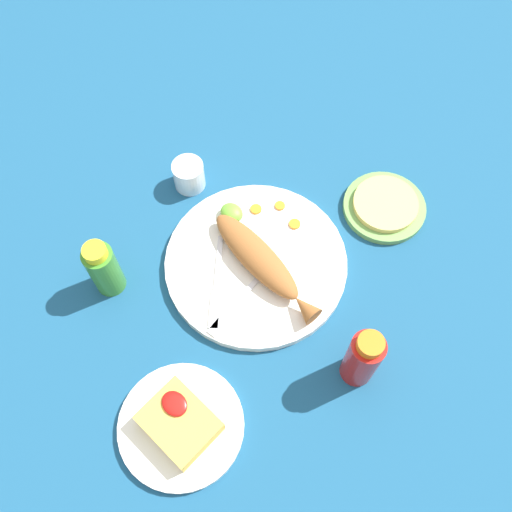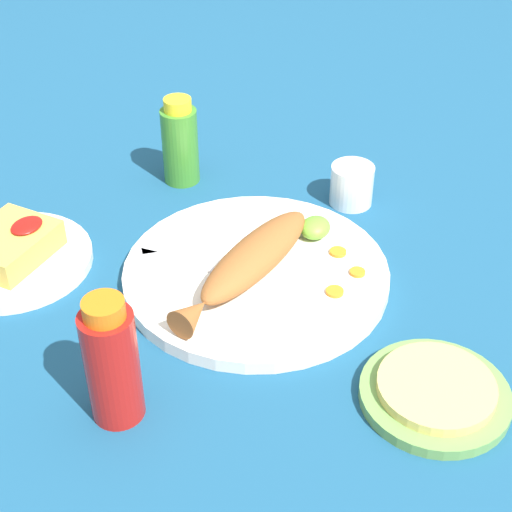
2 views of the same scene
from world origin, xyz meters
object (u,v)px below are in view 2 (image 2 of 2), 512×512
hot_sauce_bottle_green (180,143)px  salt_cup (352,187)px  fork_near (188,264)px  main_plate (256,274)px  tortilla_plate (435,395)px  fork_far (201,243)px  hot_sauce_bottle_red (112,363)px  fried_fish (249,261)px  side_plate_fries (13,260)px

hot_sauce_bottle_green → salt_cup: (0.06, -0.25, -0.04)m
fork_near → salt_cup: bearing=-121.5°
main_plate → tortilla_plate: bearing=-110.5°
salt_cup → hot_sauce_bottle_green: bearing=102.4°
fork_far → salt_cup: salt_cup is taller
hot_sauce_bottle_green → hot_sauce_bottle_red: bearing=-157.2°
fried_fish → fork_far: bearing=77.7°
main_plate → fork_far: 0.09m
fork_near → main_plate: bearing=-163.4°
main_plate → salt_cup: bearing=-10.8°
salt_cup → tortilla_plate: 0.39m
fried_fish → hot_sauce_bottle_green: bearing=55.4°
hot_sauce_bottle_red → salt_cup: 0.50m
main_plate → fork_near: 0.09m
main_plate → fork_far: fork_far is taller
fried_fish → fork_near: size_ratio=1.46×
main_plate → tortilla_plate: (-0.10, -0.26, -0.00)m
hot_sauce_bottle_green → side_plate_fries: size_ratio=0.65×
salt_cup → tortilla_plate: size_ratio=0.39×
fried_fish → fork_far: 0.09m
fried_fish → fork_near: (-0.02, 0.08, -0.02)m
fried_fish → hot_sauce_bottle_green: (0.18, 0.21, 0.02)m
fried_fish → salt_cup: size_ratio=4.34×
main_plate → hot_sauce_bottle_green: (0.17, 0.21, 0.05)m
hot_sauce_bottle_red → side_plate_fries: size_ratio=0.74×
main_plate → hot_sauce_bottle_green: size_ratio=2.52×
tortilla_plate → salt_cup: bearing=34.4°
salt_cup → fork_near: bearing=154.4°
main_plate → fork_far: (0.02, 0.09, 0.01)m
hot_sauce_bottle_red → tortilla_plate: hot_sauce_bottle_red is taller
hot_sauce_bottle_red → fork_far: bearing=12.0°
fried_fish → salt_cup: 0.24m
hot_sauce_bottle_green → salt_cup: bearing=-77.6°
salt_cup → hot_sauce_bottle_red: bearing=171.6°
hot_sauce_bottle_green → tortilla_plate: (-0.27, -0.48, -0.06)m
hot_sauce_bottle_red → salt_cup: bearing=-8.4°
tortilla_plate → fork_near: bearing=79.3°
fork_far → tortilla_plate: 0.37m
fork_far → hot_sauce_bottle_green: bearing=-92.0°
fork_far → side_plate_fries: 0.25m
hot_sauce_bottle_red → salt_cup: size_ratio=2.44×
fork_near → hot_sauce_bottle_green: bearing=-63.1°
fork_far → salt_cup: (0.21, -0.13, 0.01)m
fried_fish → hot_sauce_bottle_red: size_ratio=1.78×
hot_sauce_bottle_red → hot_sauce_bottle_green: size_ratio=1.13×
fried_fish → fork_far: size_ratio=1.82×
main_plate → tortilla_plate: 0.28m
main_plate → fork_near: fork_near is taller
main_plate → hot_sauce_bottle_red: size_ratio=2.23×
fried_fish → hot_sauce_bottle_red: 0.25m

